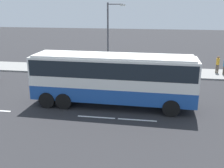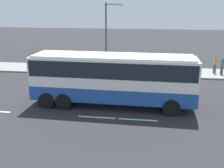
{
  "view_description": "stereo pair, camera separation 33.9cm",
  "coord_description": "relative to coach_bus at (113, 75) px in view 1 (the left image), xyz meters",
  "views": [
    {
      "loc": [
        1.71,
        -17.33,
        6.85
      ],
      "look_at": [
        -1.01,
        -0.48,
        1.66
      ],
      "focal_mm": 42.28,
      "sensor_mm": 36.0,
      "label": 1
    },
    {
      "loc": [
        1.37,
        -17.38,
        6.85
      ],
      "look_at": [
        -1.01,
        -0.48,
        1.66
      ],
      "focal_mm": 42.28,
      "sensor_mm": 36.0,
      "label": 2
    }
  ],
  "objects": [
    {
      "name": "ground_plane",
      "position": [
        1.01,
        0.19,
        -2.22
      ],
      "size": [
        120.0,
        120.0,
        0.0
      ],
      "primitive_type": "plane",
      "color": "#28282B"
    },
    {
      "name": "sidewalk_curb",
      "position": [
        1.01,
        9.79,
        -2.15
      ],
      "size": [
        80.0,
        4.0,
        0.15
      ],
      "primitive_type": "cube",
      "color": "gray",
      "rests_on": "ground_plane"
    },
    {
      "name": "lane_centreline",
      "position": [
        6.41,
        -2.19,
        -2.22
      ],
      "size": [
        41.45,
        0.16,
        0.01
      ],
      "color": "white",
      "rests_on": "ground_plane"
    },
    {
      "name": "coach_bus",
      "position": [
        0.0,
        0.0,
        0.0
      ],
      "size": [
        11.17,
        2.95,
        3.59
      ],
      "rotation": [
        0.0,
        0.0,
        -0.02
      ],
      "color": "#1E4C9E",
      "rests_on": "ground_plane"
    },
    {
      "name": "pedestrian_at_crossing",
      "position": [
        9.07,
        10.1,
        -1.06
      ],
      "size": [
        0.32,
        0.32,
        1.75
      ],
      "rotation": [
        0.0,
        0.0,
        4.57
      ],
      "color": "brown",
      "rests_on": "sidewalk_curb"
    },
    {
      "name": "street_lamp",
      "position": [
        -1.67,
        8.57,
        1.87
      ],
      "size": [
        1.77,
        0.24,
        6.84
      ],
      "color": "#47474C",
      "rests_on": "sidewalk_curb"
    }
  ]
}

